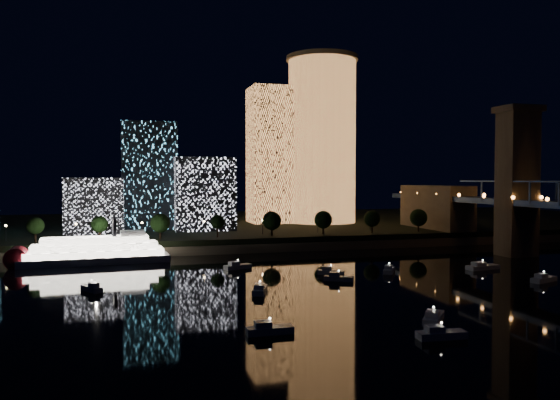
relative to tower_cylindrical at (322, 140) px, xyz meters
The scene contains 10 objects.
ground 151.43m from the tower_cylindrical, 101.47° to the right, with size 520.00×520.00×0.00m, color black.
far_bank 54.08m from the tower_cylindrical, 147.75° to the left, with size 420.00×160.00×5.00m, color black.
seawall 79.13m from the tower_cylindrical, 115.68° to the right, with size 420.00×6.00×3.00m, color #6B5E4C.
tower_cylindrical is the anchor object (origin of this frame).
tower_rectangular 25.57m from the tower_cylindrical, 167.23° to the left, with size 20.15×20.15×64.11m, color #F0964C.
midrise_blocks 93.52m from the tower_cylindrical, 169.73° to the right, with size 109.46×42.45×43.96m.
riverboat 130.86m from the tower_cylindrical, 144.39° to the right, with size 47.40×12.77×14.12m.
motorboats 141.28m from the tower_cylindrical, 103.86° to the right, with size 115.35×80.43×2.78m.
esplanade_trees 79.75m from the tower_cylindrical, 131.69° to the right, with size 166.11×6.94×8.97m.
street_lamps 86.55m from the tower_cylindrical, 142.69° to the right, with size 132.70×0.70×5.65m.
Camera 1 is at (-60.12, -104.69, 25.77)m, focal length 35.00 mm.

